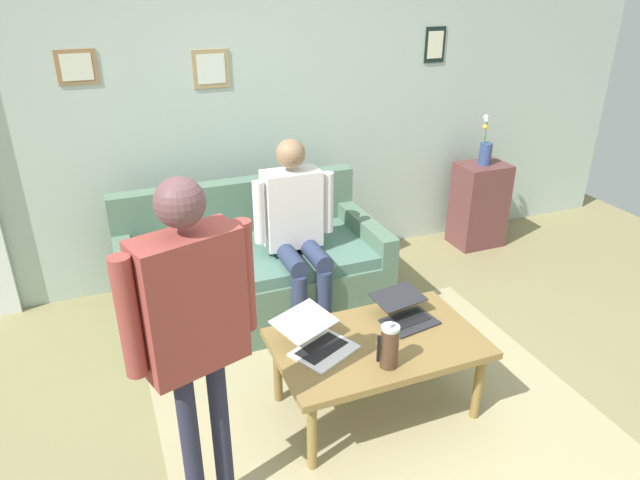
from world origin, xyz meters
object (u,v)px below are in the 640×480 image
(side_shelf, at_px, (479,205))
(person_seated, at_px, (296,224))
(laptop_left, at_px, (406,313))
(flower_vase, at_px, (485,151))
(coffee_table, at_px, (377,348))
(couch, at_px, (252,273))
(french_press, at_px, (389,346))
(laptop_center, at_px, (317,340))
(person_standing, at_px, (193,318))

(side_shelf, xyz_separation_m, person_seated, (1.90, 0.57, 0.36))
(laptop_left, relative_size, flower_vase, 0.85)
(coffee_table, height_order, laptop_left, laptop_left)
(couch, bearing_deg, french_press, 101.38)
(laptop_center, xyz_separation_m, person_standing, (0.66, 0.37, 0.52))
(side_shelf, bearing_deg, laptop_center, 35.79)
(coffee_table, xyz_separation_m, laptop_left, (-0.24, -0.12, 0.09))
(couch, xyz_separation_m, laptop_center, (-0.02, 1.19, 0.20))
(coffee_table, relative_size, french_press, 4.23)
(laptop_left, bearing_deg, flower_vase, -136.84)
(laptop_left, relative_size, french_press, 1.38)
(french_press, bearing_deg, person_standing, 5.93)
(couch, height_order, laptop_left, couch)
(laptop_left, height_order, french_press, french_press)
(couch, distance_m, coffee_table, 1.30)
(person_standing, bearing_deg, french_press, -174.07)
(side_shelf, bearing_deg, person_standing, 34.27)
(couch, xyz_separation_m, person_standing, (0.64, 1.56, 0.72))
(couch, distance_m, flower_vase, 2.25)
(coffee_table, bearing_deg, laptop_center, -10.47)
(coffee_table, height_order, person_seated, person_seated)
(flower_vase, distance_m, person_standing, 3.38)
(laptop_center, relative_size, person_standing, 0.29)
(french_press, xyz_separation_m, flower_vase, (-1.86, -1.81, 0.28))
(couch, distance_m, french_press, 1.51)
(side_shelf, xyz_separation_m, flower_vase, (0.00, -0.00, 0.49))
(laptop_left, height_order, person_standing, person_standing)
(coffee_table, distance_m, person_seated, 1.08)
(french_press, distance_m, person_standing, 1.04)
(person_seated, bearing_deg, laptop_left, 109.82)
(couch, bearing_deg, flower_vase, -170.80)
(person_seated, bearing_deg, coffee_table, 94.98)
(coffee_table, height_order, person_standing, person_standing)
(couch, height_order, side_shelf, couch)
(couch, xyz_separation_m, french_press, (-0.29, 1.46, 0.27))
(coffee_table, bearing_deg, person_seated, -85.02)
(person_standing, bearing_deg, coffee_table, -162.67)
(laptop_center, height_order, flower_vase, flower_vase)
(side_shelf, bearing_deg, laptop_left, 43.08)
(coffee_table, relative_size, person_standing, 0.69)
(person_standing, height_order, person_seated, person_standing)
(person_standing, xyz_separation_m, person_seated, (-0.90, -1.33, -0.29))
(couch, height_order, person_standing, person_standing)
(laptop_center, bearing_deg, french_press, 135.38)
(side_shelf, relative_size, person_standing, 0.46)
(couch, distance_m, person_seated, 0.54)
(couch, height_order, laptop_center, couch)
(side_shelf, height_order, person_standing, person_standing)
(coffee_table, height_order, flower_vase, flower_vase)
(coffee_table, relative_size, laptop_center, 2.35)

